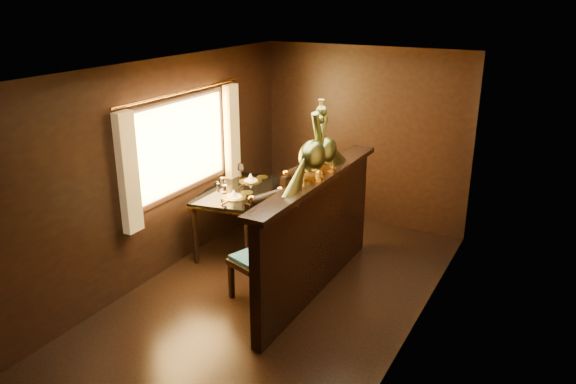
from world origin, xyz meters
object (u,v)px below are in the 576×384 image
object	(u,v)px
peacock_left	(312,142)
chair_right	(289,214)
chair_left	(262,245)
peacock_right	(326,139)
dining_table	(239,194)

from	to	relation	value
peacock_left	chair_right	bearing A→B (deg)	134.69
chair_left	chair_right	world-z (taller)	chair_left
chair_right	peacock_right	distance (m)	1.21
chair_left	chair_right	xyz separation A→B (m)	(-0.17, 0.92, -0.01)
chair_left	peacock_left	world-z (taller)	peacock_left
chair_right	peacock_right	size ratio (longest dim) A/B	1.80
dining_table	chair_left	xyz separation A→B (m)	(0.98, -1.08, -0.05)
dining_table	chair_right	world-z (taller)	chair_right
dining_table	chair_left	world-z (taller)	chair_left
peacock_left	chair_left	bearing A→B (deg)	-138.96
chair_left	chair_right	bearing A→B (deg)	119.10
peacock_left	dining_table	bearing A→B (deg)	152.11
peacock_right	chair_right	bearing A→B (deg)	157.45
dining_table	chair_right	xyz separation A→B (m)	(0.82, -0.16, -0.06)
chair_right	peacock_right	bearing A→B (deg)	-17.20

